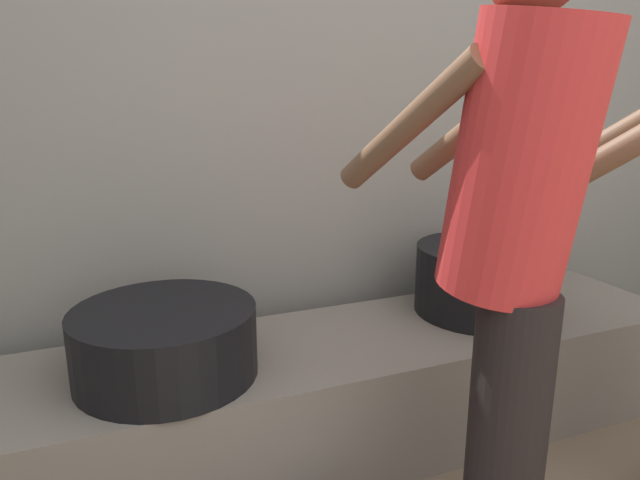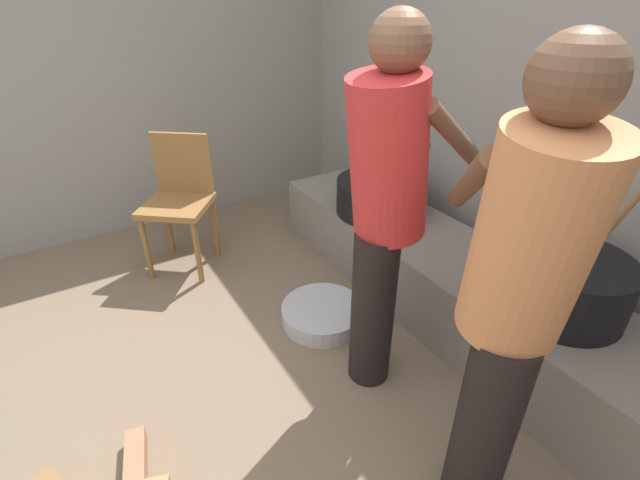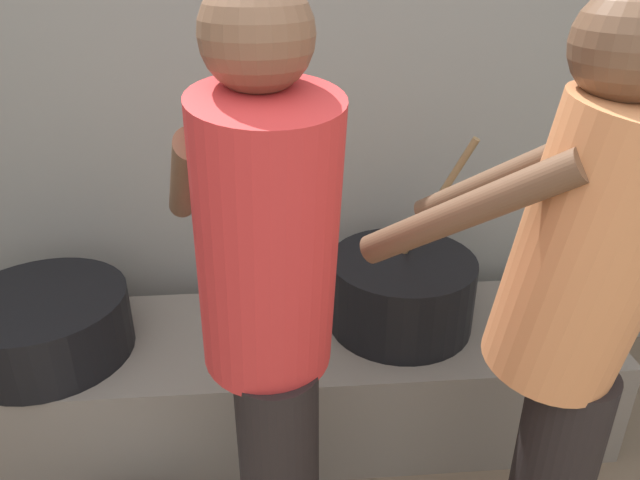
# 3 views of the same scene
# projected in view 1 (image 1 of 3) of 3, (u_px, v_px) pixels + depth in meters

# --- Properties ---
(block_enclosure_rear) EXTENTS (4.99, 0.20, 2.23)m
(block_enclosure_rear) POSITION_uv_depth(u_px,v_px,m) (342.00, 127.00, 2.36)
(block_enclosure_rear) COLOR gray
(block_enclosure_rear) RESTS_ON ground_plane
(hearth_ledge) EXTENTS (2.71, 0.60, 0.41)m
(hearth_ledge) POSITION_uv_depth(u_px,v_px,m) (343.00, 391.00, 2.04)
(hearth_ledge) COLOR slate
(hearth_ledge) RESTS_ON ground_plane
(cooking_pot_main) EXTENTS (0.51, 0.51, 0.72)m
(cooking_pot_main) POSITION_uv_depth(u_px,v_px,m) (482.00, 279.00, 2.21)
(cooking_pot_main) COLOR black
(cooking_pot_main) RESTS_ON hearth_ledge
(cooking_pot_secondary) EXTENTS (0.55, 0.55, 0.22)m
(cooking_pot_secondary) POSITION_uv_depth(u_px,v_px,m) (165.00, 342.00, 1.71)
(cooking_pot_secondary) COLOR black
(cooking_pot_secondary) RESTS_ON hearth_ledge
(cook_in_red_shirt) EXTENTS (0.46, 0.73, 1.63)m
(cook_in_red_shirt) POSITION_uv_depth(u_px,v_px,m) (513.00, 232.00, 1.34)
(cook_in_red_shirt) COLOR black
(cook_in_red_shirt) RESTS_ON ground_plane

